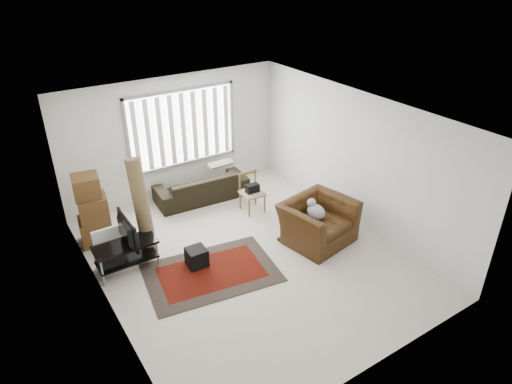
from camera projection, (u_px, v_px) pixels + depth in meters
room at (233, 159)px, 7.90m from camera, size 6.00×6.02×2.71m
persian_rug at (211, 272)px, 7.93m from camera, size 2.42×1.81×0.02m
tv_stand at (126, 251)px, 7.84m from camera, size 1.07×0.48×0.54m
tv at (123, 232)px, 7.65m from camera, size 0.11×0.87×0.50m
subwoofer at (197, 257)px, 8.03m from camera, size 0.35×0.35×0.34m
moving_boxes at (93, 212)px, 8.48m from camera, size 0.64×0.60×1.39m
white_flatpack at (110, 246)px, 8.08m from camera, size 0.53×0.20×0.67m
rolled_rug at (142, 208)px, 8.08m from camera, size 0.31×0.59×1.85m
sofa at (201, 183)px, 10.12m from camera, size 2.11×1.03×0.79m
side_chair at (252, 191)px, 9.63m from camera, size 0.47×0.47×0.84m
armchair at (318, 219)px, 8.60m from camera, size 1.45×1.32×0.94m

